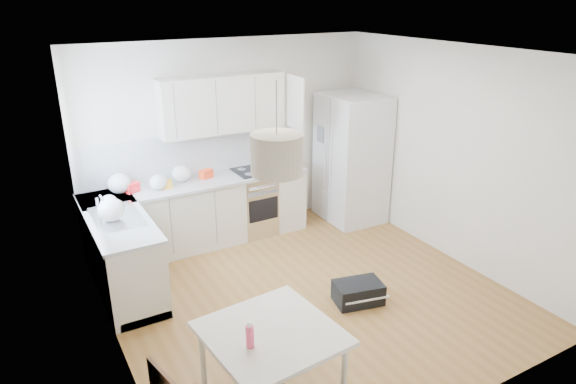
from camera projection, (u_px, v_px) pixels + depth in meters
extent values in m
plane|color=brown|center=(308.00, 293.00, 5.93)|extent=(4.20, 4.20, 0.00)
plane|color=white|center=(312.00, 53.00, 4.95)|extent=(4.20, 4.20, 0.00)
plane|color=beige|center=(230.00, 138.00, 7.14)|extent=(4.20, 0.00, 4.20)
plane|color=beige|center=(105.00, 225.00, 4.47)|extent=(0.00, 4.20, 4.20)
plane|color=beige|center=(452.00, 155.00, 6.41)|extent=(0.00, 4.20, 4.20)
cube|color=#BFE0F9|center=(78.00, 149.00, 5.26)|extent=(0.02, 1.00, 1.00)
cube|color=beige|center=(201.00, 214.00, 6.95)|extent=(3.00, 0.60, 0.88)
cube|color=beige|center=(121.00, 253.00, 5.91)|extent=(0.60, 1.80, 0.88)
cube|color=#B5B8BA|center=(199.00, 182.00, 6.78)|extent=(3.02, 0.64, 0.04)
cube|color=#B5B8BA|center=(116.00, 217.00, 5.74)|extent=(0.64, 1.82, 0.04)
cube|color=white|center=(189.00, 154.00, 6.91)|extent=(3.00, 0.01, 0.58)
cube|color=white|center=(84.00, 196.00, 5.50)|extent=(0.01, 1.80, 0.58)
cube|color=beige|center=(223.00, 104.00, 6.75)|extent=(1.70, 0.32, 0.75)
cube|color=beige|center=(271.00, 334.00, 4.01)|extent=(1.06, 1.06, 0.04)
cylinder|color=beige|center=(344.00, 382.00, 4.06)|extent=(0.05, 0.05, 0.73)
cylinder|color=beige|center=(203.00, 364.00, 4.25)|extent=(0.05, 0.05, 0.73)
cylinder|color=beige|center=(285.00, 330.00, 4.69)|extent=(0.05, 0.05, 0.73)
cylinder|color=#EA4161|center=(250.00, 334.00, 3.80)|extent=(0.08, 0.08, 0.22)
cube|color=black|center=(358.00, 292.00, 5.72)|extent=(0.58, 0.45, 0.24)
cylinder|color=tan|center=(277.00, 154.00, 3.62)|extent=(0.45, 0.45, 0.29)
ellipsoid|color=white|center=(119.00, 183.00, 6.32)|extent=(0.29, 0.24, 0.26)
ellipsoid|color=white|center=(158.00, 182.00, 6.44)|extent=(0.22, 0.19, 0.20)
ellipsoid|color=white|center=(181.00, 174.00, 6.71)|extent=(0.25, 0.21, 0.22)
ellipsoid|color=white|center=(109.00, 202.00, 5.87)|extent=(0.19, 0.16, 0.17)
ellipsoid|color=white|center=(111.00, 210.00, 5.55)|extent=(0.29, 0.25, 0.26)
cube|color=#F43B15|center=(206.00, 174.00, 6.86)|extent=(0.20, 0.15, 0.12)
cube|color=gold|center=(166.00, 184.00, 6.51)|extent=(0.17, 0.13, 0.10)
cube|color=red|center=(132.00, 187.00, 6.38)|extent=(0.20, 0.17, 0.12)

